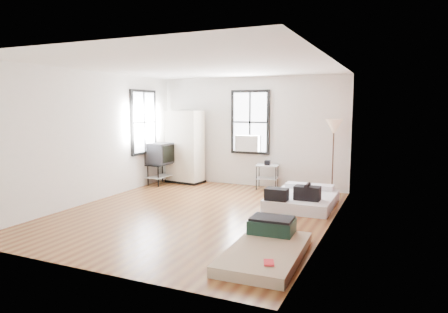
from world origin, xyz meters
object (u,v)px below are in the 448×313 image
at_px(mattress_main, 302,199).
at_px(mattress_bare, 267,246).
at_px(wardrobe, 185,147).
at_px(side_table, 267,170).
at_px(floor_lamp, 334,130).
at_px(tv_stand, 160,155).

bearing_deg(mattress_main, mattress_bare, -86.79).
bearing_deg(wardrobe, mattress_main, -13.65).
distance_m(mattress_bare, side_table, 4.48).
distance_m(mattress_main, mattress_bare, 2.91).
distance_m(mattress_bare, floor_lamp, 4.41).
distance_m(floor_lamp, tv_stand, 4.45).
bearing_deg(mattress_bare, side_table, 105.88).
distance_m(side_table, tv_stand, 2.84).
height_order(floor_lamp, tv_stand, floor_lamp).
bearing_deg(tv_stand, wardrobe, 49.12).
bearing_deg(tv_stand, mattress_main, -8.75).
height_order(mattress_bare, wardrobe, wardrobe).
relative_size(mattress_bare, floor_lamp, 1.03).
xyz_separation_m(mattress_bare, floor_lamp, (0.23, 4.18, 1.39)).
height_order(mattress_main, side_table, side_table).
bearing_deg(mattress_bare, tv_stand, 136.39).
height_order(wardrobe, floor_lamp, wardrobe).
bearing_deg(side_table, floor_lamp, -2.51).
bearing_deg(floor_lamp, mattress_bare, -93.11).
relative_size(side_table, floor_lamp, 0.41).
bearing_deg(tv_stand, side_table, 14.02).
height_order(mattress_bare, floor_lamp, floor_lamp).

